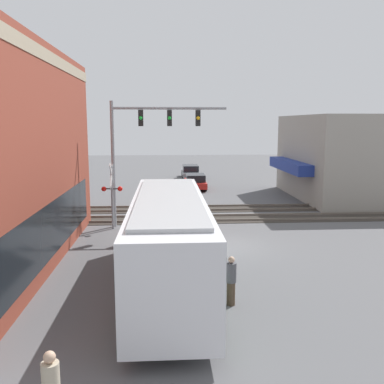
% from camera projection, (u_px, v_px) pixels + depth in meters
% --- Properties ---
extents(ground_plane, '(120.00, 120.00, 0.00)m').
position_uv_depth(ground_plane, '(226.00, 246.00, 20.83)').
color(ground_plane, '#565659').
extents(shop_building, '(11.85, 9.50, 6.54)m').
position_uv_depth(shop_building, '(348.00, 157.00, 34.06)').
color(shop_building, gray).
rests_on(shop_building, ground).
extents(city_bus, '(11.06, 2.59, 3.39)m').
position_uv_depth(city_bus, '(169.00, 238.00, 15.26)').
color(city_bus, silver).
rests_on(city_bus, ground).
extents(traffic_signal_gantry, '(0.42, 6.52, 7.16)m').
position_uv_depth(traffic_signal_gantry, '(146.00, 135.00, 24.07)').
color(traffic_signal_gantry, gray).
rests_on(traffic_signal_gantry, ground).
extents(crossing_signal, '(1.41, 1.18, 3.81)m').
position_uv_depth(crossing_signal, '(112.00, 189.00, 23.92)').
color(crossing_signal, gray).
rests_on(crossing_signal, ground).
extents(rail_track_near, '(2.60, 60.00, 0.15)m').
position_uv_depth(rail_track_near, '(212.00, 219.00, 26.74)').
color(rail_track_near, '#332D28').
rests_on(rail_track_near, ground).
extents(rail_track_far, '(2.60, 60.00, 0.15)m').
position_uv_depth(rail_track_far, '(207.00, 208.00, 29.89)').
color(rail_track_far, '#332D28').
rests_on(rail_track_far, ground).
extents(parked_car_silver, '(4.50, 1.82, 1.40)m').
position_uv_depth(parked_car_silver, '(167.00, 194.00, 32.19)').
color(parked_car_silver, '#B7B7BC').
rests_on(parked_car_silver, ground).
extents(parked_car_red, '(4.32, 1.82, 1.38)m').
position_uv_depth(parked_car_red, '(195.00, 182.00, 38.72)').
color(parked_car_red, '#B21E19').
rests_on(parked_car_red, ground).
extents(parked_car_grey, '(4.82, 1.82, 1.44)m').
position_uv_depth(parked_car_grey, '(190.00, 172.00, 46.40)').
color(parked_car_grey, slate).
rests_on(parked_car_grey, ground).
extents(pedestrian_near_bus, '(0.34, 0.34, 1.66)m').
position_uv_depth(pedestrian_near_bus, '(231.00, 280.00, 13.99)').
color(pedestrian_near_bus, '#473828').
rests_on(pedestrian_near_bus, ground).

